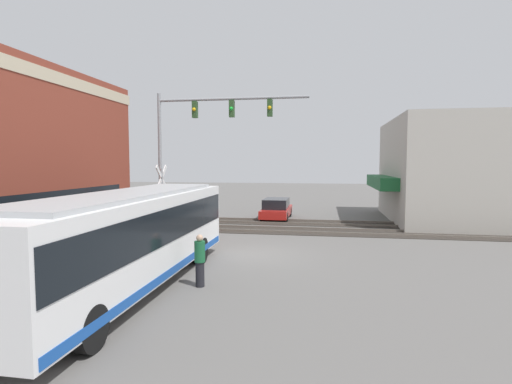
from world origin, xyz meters
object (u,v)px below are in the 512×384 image
object	(u,v)px
city_bus	(129,236)
parked_car_red	(276,210)
pedestrian_at_crossing	(165,221)
crossing_signal	(162,193)
pedestrian_near_bus	(200,260)

from	to	relation	value
city_bus	parked_car_red	xyz separation A→B (m)	(16.12, -2.60, -1.00)
parked_car_red	pedestrian_at_crossing	distance (m)	9.31
city_bus	crossing_signal	size ratio (longest dim) A/B	3.01
city_bus	crossing_signal	bearing A→B (deg)	17.05
crossing_signal	parked_car_red	xyz separation A→B (m)	(7.17, -5.35, -1.62)
parked_car_red	crossing_signal	bearing A→B (deg)	143.30
city_bus	pedestrian_near_bus	size ratio (longest dim) A/B	6.89
city_bus	parked_car_red	bearing A→B (deg)	-9.16
city_bus	crossing_signal	world-z (taller)	crossing_signal
crossing_signal	pedestrian_at_crossing	distance (m)	1.64
city_bus	pedestrian_at_crossing	world-z (taller)	city_bus
city_bus	parked_car_red	distance (m)	16.36
parked_car_red	pedestrian_at_crossing	world-z (taller)	pedestrian_at_crossing
city_bus	pedestrian_at_crossing	bearing A→B (deg)	15.67
pedestrian_at_crossing	pedestrian_near_bus	bearing A→B (deg)	-150.21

